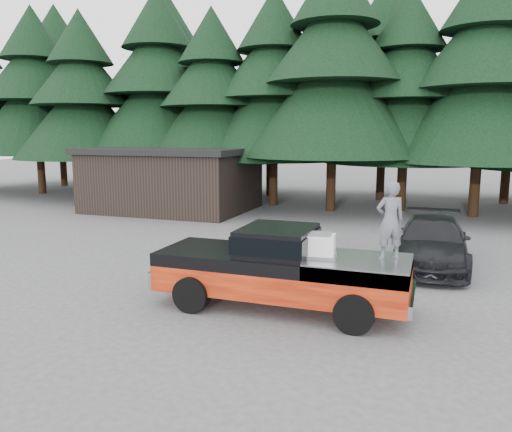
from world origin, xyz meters
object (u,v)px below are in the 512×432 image
(air_compressor, at_px, (319,246))
(utility_building, at_px, (173,179))
(pickup_truck, at_px, (281,280))
(man_on_bed, at_px, (390,220))
(parked_car, at_px, (432,242))

(air_compressor, relative_size, utility_building, 0.08)
(pickup_truck, relative_size, man_on_bed, 3.50)
(utility_building, bearing_deg, man_on_bed, -45.42)
(air_compressor, distance_m, parked_car, 5.87)
(air_compressor, height_order, parked_car, air_compressor)
(pickup_truck, height_order, utility_building, utility_building)
(parked_car, height_order, utility_building, utility_building)
(pickup_truck, bearing_deg, parked_car, 57.50)
(pickup_truck, xyz_separation_m, parked_car, (3.30, 5.18, 0.09))
(parked_car, relative_size, utility_building, 0.62)
(man_on_bed, bearing_deg, parked_car, -125.05)
(parked_car, bearing_deg, utility_building, 150.23)
(air_compressor, xyz_separation_m, utility_building, (-10.73, 12.76, 0.10))
(air_compressor, distance_m, utility_building, 16.67)
(parked_car, bearing_deg, pickup_truck, -122.62)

